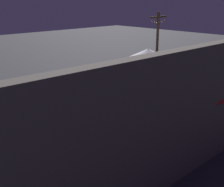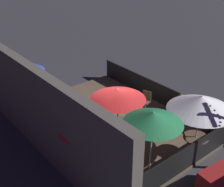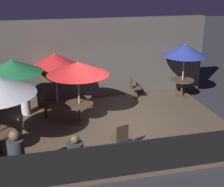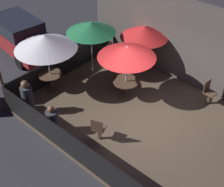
# 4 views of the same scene
# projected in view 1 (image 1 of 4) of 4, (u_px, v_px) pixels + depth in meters

# --- Properties ---
(ground_plane) EXTENTS (60.00, 60.00, 0.00)m
(ground_plane) POSITION_uv_depth(u_px,v_px,m) (100.00, 138.00, 10.40)
(ground_plane) COLOR #2D2D33
(patio_deck) EXTENTS (7.89, 5.74, 0.12)m
(patio_deck) POSITION_uv_depth(u_px,v_px,m) (100.00, 136.00, 10.38)
(patio_deck) COLOR brown
(patio_deck) RESTS_ON ground_plane
(building_wall) EXTENTS (9.49, 0.36, 3.35)m
(building_wall) POSITION_uv_depth(u_px,v_px,m) (182.00, 115.00, 7.75)
(building_wall) COLOR #4C4742
(building_wall) RESTS_ON ground_plane
(fence_front) EXTENTS (7.69, 0.05, 0.95)m
(fence_front) POSITION_uv_depth(u_px,v_px,m) (52.00, 101.00, 12.18)
(fence_front) COLOR black
(fence_front) RESTS_ON patio_deck
(fence_side_left) EXTENTS (0.05, 5.54, 0.95)m
(fence_side_left) POSITION_uv_depth(u_px,v_px,m) (171.00, 96.00, 12.78)
(fence_side_left) COLOR black
(fence_side_left) RESTS_ON patio_deck
(patio_umbrella_0) EXTENTS (1.79, 1.79, 2.24)m
(patio_umbrella_0) POSITION_uv_depth(u_px,v_px,m) (34.00, 126.00, 6.01)
(patio_umbrella_0) COLOR #B2B2B7
(patio_umbrella_0) RESTS_ON patio_deck
(patio_umbrella_1) EXTENTS (2.28, 2.28, 2.36)m
(patio_umbrella_1) POSITION_uv_depth(u_px,v_px,m) (148.00, 55.00, 12.74)
(patio_umbrella_1) COLOR #B2B2B7
(patio_umbrella_1) RESTS_ON patio_deck
(patio_umbrella_2) EXTENTS (2.08, 2.08, 2.16)m
(patio_umbrella_2) POSITION_uv_depth(u_px,v_px,m) (135.00, 75.00, 10.07)
(patio_umbrella_2) COLOR #B2B2B7
(patio_umbrella_2) RESTS_ON patio_deck
(patio_umbrella_3) EXTENTS (1.92, 1.92, 2.07)m
(patio_umbrella_3) POSITION_uv_depth(u_px,v_px,m) (196.00, 87.00, 9.24)
(patio_umbrella_3) COLOR #B2B2B7
(patio_umbrella_3) RESTS_ON patio_deck
(patio_umbrella_4) EXTENTS (1.94, 1.94, 2.28)m
(patio_umbrella_4) POSITION_uv_depth(u_px,v_px,m) (182.00, 64.00, 11.17)
(patio_umbrella_4) COLOR #B2B2B7
(patio_umbrella_4) RESTS_ON patio_deck
(dining_table_1) EXTENTS (0.91, 0.91, 0.70)m
(dining_table_1) POSITION_uv_depth(u_px,v_px,m) (147.00, 91.00, 13.20)
(dining_table_1) COLOR #4C3828
(dining_table_1) RESTS_ON patio_deck
(dining_table_2) EXTENTS (0.97, 0.97, 0.71)m
(dining_table_2) POSITION_uv_depth(u_px,v_px,m) (135.00, 115.00, 10.49)
(dining_table_2) COLOR #4C3828
(dining_table_2) RESTS_ON patio_deck
(patio_chair_0) EXTENTS (0.51, 0.51, 0.94)m
(patio_chair_0) POSITION_uv_depth(u_px,v_px,m) (73.00, 105.00, 11.59)
(patio_chair_0) COLOR #4C3828
(patio_chair_0) RESTS_ON patio_deck
(patio_chair_1) EXTENTS (0.44, 0.44, 0.94)m
(patio_chair_1) POSITION_uv_depth(u_px,v_px,m) (117.00, 161.00, 7.67)
(patio_chair_1) COLOR #4C3828
(patio_chair_1) RESTS_ON patio_deck
(patio_chair_2) EXTENTS (0.55, 0.55, 0.91)m
(patio_chair_2) POSITION_uv_depth(u_px,v_px,m) (172.00, 114.00, 10.80)
(patio_chair_2) COLOR #4C3828
(patio_chair_2) RESTS_ON patio_deck
(patron_0) EXTENTS (0.46, 0.46, 1.23)m
(patron_0) POSITION_uv_depth(u_px,v_px,m) (195.00, 111.00, 10.88)
(patron_0) COLOR silver
(patron_0) RESTS_ON patio_deck
(patron_1) EXTENTS (0.41, 0.41, 1.40)m
(patron_1) POSITION_uv_depth(u_px,v_px,m) (114.00, 85.00, 13.82)
(patron_1) COLOR #333338
(patron_1) RESTS_ON patio_deck
(patron_2) EXTENTS (0.58, 0.58, 1.14)m
(patron_2) POSITION_uv_depth(u_px,v_px,m) (89.00, 94.00, 12.99)
(patron_2) COLOR #333338
(patron_2) RESTS_ON patio_deck
(planter_box) EXTENTS (0.97, 0.68, 1.09)m
(planter_box) POSITION_uv_depth(u_px,v_px,m) (125.00, 81.00, 15.52)
(planter_box) COLOR brown
(planter_box) RESTS_ON ground_plane
(light_post) EXTENTS (1.10, 0.12, 3.85)m
(light_post) POSITION_uv_depth(u_px,v_px,m) (157.00, 48.00, 14.76)
(light_post) COLOR brown
(light_post) RESTS_ON ground_plane
(parked_car_0) EXTENTS (4.63, 2.16, 1.62)m
(parked_car_0) POSITION_uv_depth(u_px,v_px,m) (214.00, 77.00, 14.76)
(parked_car_0) COLOR maroon
(parked_car_0) RESTS_ON ground_plane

